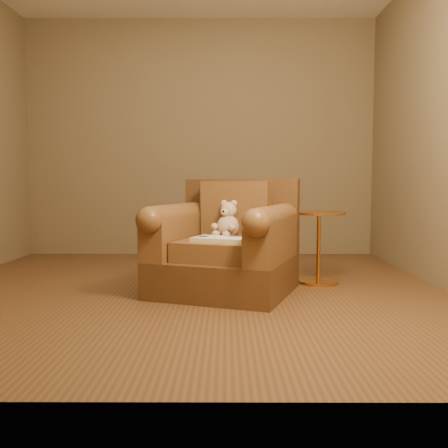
{
  "coord_description": "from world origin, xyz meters",
  "views": [
    {
      "loc": [
        0.3,
        -3.82,
        0.83
      ],
      "look_at": [
        0.29,
        -0.15,
        0.53
      ],
      "focal_mm": 40.0,
      "sensor_mm": 36.0,
      "label": 1
    }
  ],
  "objects": [
    {
      "name": "guidebook",
      "position": [
        0.27,
        -0.28,
        0.43
      ],
      "size": [
        0.46,
        0.37,
        0.03
      ],
      "rotation": [
        0.0,
        0.0,
        -0.37
      ],
      "color": "beige",
      "rests_on": "armchair"
    },
    {
      "name": "armchair",
      "position": [
        0.3,
        -0.06,
        0.33
      ],
      "size": [
        1.21,
        1.18,
        0.86
      ],
      "rotation": [
        0.0,
        0.0,
        -0.35
      ],
      "color": "#54351C",
      "rests_on": "floor"
    },
    {
      "name": "floor",
      "position": [
        0.0,
        0.0,
        0.0
      ],
      "size": [
        4.0,
        4.0,
        0.0
      ],
      "primitive_type": "plane",
      "color": "brown",
      "rests_on": "ground"
    },
    {
      "name": "side_table",
      "position": [
        1.07,
        0.27,
        0.32
      ],
      "size": [
        0.42,
        0.42,
        0.59
      ],
      "color": "#DC8E3C",
      "rests_on": "floor"
    },
    {
      "name": "teddy_bear",
      "position": [
        0.31,
        0.02,
        0.52
      ],
      "size": [
        0.22,
        0.25,
        0.29
      ],
      "rotation": [
        0.0,
        0.0,
        -0.54
      ],
      "color": "#D4B194",
      "rests_on": "armchair"
    },
    {
      "name": "room",
      "position": [
        0.0,
        0.0,
        1.71
      ],
      "size": [
        4.02,
        4.02,
        2.71
      ],
      "color": "#766348",
      "rests_on": "ground"
    }
  ]
}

